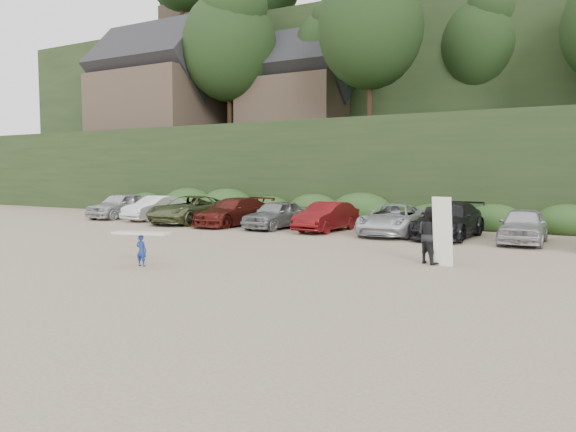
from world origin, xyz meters
The scene contains 5 objects.
ground centered at (0.00, 0.00, 0.00)m, with size 120.00×120.00×0.00m, color tan.
hillside_backdrop centered at (-0.26, 35.93, 11.22)m, with size 90.00×41.50×28.00m.
parked_cars centered at (0.50, 9.98, 0.74)m, with size 37.06×5.92×1.60m.
child_surfer centered at (-2.71, -2.00, 0.72)m, with size 1.84×0.98×1.06m.
adult_surfer centered at (4.81, 2.98, 0.92)m, with size 1.35×1.05×2.14m.
Camera 1 is at (9.87, -14.38, 2.91)m, focal length 35.00 mm.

